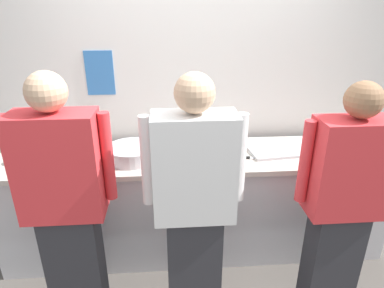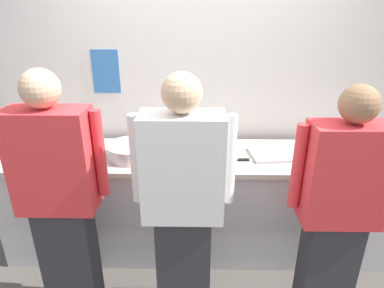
{
  "view_description": "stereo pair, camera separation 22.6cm",
  "coord_description": "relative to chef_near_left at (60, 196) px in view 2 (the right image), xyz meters",
  "views": [
    {
      "loc": [
        -0.22,
        -2.07,
        2.03
      ],
      "look_at": [
        -0.03,
        0.38,
        0.99
      ],
      "focal_mm": 30.85,
      "sensor_mm": 36.0,
      "label": 1
    },
    {
      "loc": [
        0.01,
        -2.08,
        2.03
      ],
      "look_at": [
        -0.03,
        0.38,
        0.99
      ],
      "focal_mm": 30.85,
      "sensor_mm": 36.0,
      "label": 2
    }
  ],
  "objects": [
    {
      "name": "wall_back",
      "position": [
        0.86,
        1.12,
        0.51
      ],
      "size": [
        5.04,
        0.11,
        2.84
      ],
      "color": "silver",
      "rests_on": "ground"
    },
    {
      "name": "deli_cup",
      "position": [
        -0.53,
        0.59,
        0.04
      ],
      "size": [
        0.09,
        0.09,
        0.08
      ],
      "primitive_type": "cylinder",
      "color": "white",
      "rests_on": "prep_counter"
    },
    {
      "name": "chefs_knife",
      "position": [
        1.3,
        0.54,
        0.0
      ],
      "size": [
        0.27,
        0.03,
        0.02
      ],
      "color": "#B7BABF",
      "rests_on": "prep_counter"
    },
    {
      "name": "mixing_bowl_steel",
      "position": [
        0.35,
        0.6,
        0.05
      ],
      "size": [
        0.39,
        0.39,
        0.11
      ],
      "primitive_type": "cylinder",
      "color": "#B7BABF",
      "rests_on": "prep_counter"
    },
    {
      "name": "sheet_tray",
      "position": [
        1.56,
        0.65,
        0.01
      ],
      "size": [
        0.55,
        0.35,
        0.02
      ],
      "primitive_type": "cube",
      "rotation": [
        0.0,
        0.0,
        0.11
      ],
      "color": "#B7BABF",
      "rests_on": "prep_counter"
    },
    {
      "name": "ground_plane",
      "position": [
        0.86,
        0.29,
        -0.91
      ],
      "size": [
        9.0,
        9.0,
        0.0
      ],
      "primitive_type": "plane",
      "color": "#514C47"
    },
    {
      "name": "ramekin_red_sauce",
      "position": [
        0.05,
        0.68,
        0.02
      ],
      "size": [
        0.08,
        0.08,
        0.04
      ],
      "color": "white",
      "rests_on": "prep_counter"
    },
    {
      "name": "squeeze_bottle_secondary",
      "position": [
        1.04,
        0.44,
        0.09
      ],
      "size": [
        0.06,
        0.06,
        0.19
      ],
      "color": "orange",
      "rests_on": "prep_counter"
    },
    {
      "name": "ramekin_orange_sauce",
      "position": [
        0.48,
        0.85,
        0.02
      ],
      "size": [
        0.11,
        0.11,
        0.04
      ],
      "color": "white",
      "rests_on": "prep_counter"
    },
    {
      "name": "chef_center",
      "position": [
        0.79,
        -0.07,
        -0.0
      ],
      "size": [
        0.62,
        0.24,
        1.71
      ],
      "color": "#2D2D33",
      "rests_on": "ground"
    },
    {
      "name": "chef_far_right",
      "position": [
        1.74,
        -0.06,
        -0.04
      ],
      "size": [
        0.61,
        0.24,
        1.65
      ],
      "color": "#2D2D33",
      "rests_on": "ground"
    },
    {
      "name": "squeeze_bottle_primary",
      "position": [
        2.07,
        0.56,
        0.1
      ],
      "size": [
        0.06,
        0.06,
        0.21
      ],
      "color": "orange",
      "rests_on": "prep_counter"
    },
    {
      "name": "plate_stack_rear",
      "position": [
        -0.16,
        0.76,
        0.03
      ],
      "size": [
        0.2,
        0.2,
        0.07
      ],
      "color": "white",
      "rests_on": "prep_counter"
    },
    {
      "name": "chef_near_left",
      "position": [
        0.0,
        0.0,
        0.0
      ],
      "size": [
        0.62,
        0.24,
        1.72
      ],
      "color": "#2D2D33",
      "rests_on": "ground"
    },
    {
      "name": "prep_counter",
      "position": [
        0.86,
        0.65,
        -0.45
      ],
      "size": [
        3.21,
        0.68,
        0.91
      ],
      "color": "silver",
      "rests_on": "ground"
    },
    {
      "name": "plate_stack_front",
      "position": [
        0.96,
        0.62,
        0.05
      ],
      "size": [
        0.23,
        0.23,
        0.1
      ],
      "color": "white",
      "rests_on": "prep_counter"
    },
    {
      "name": "ramekin_yellow_sauce",
      "position": [
        -0.52,
        0.76,
        0.02
      ],
      "size": [
        0.08,
        0.08,
        0.04
      ],
      "color": "white",
      "rests_on": "prep_counter"
    }
  ]
}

